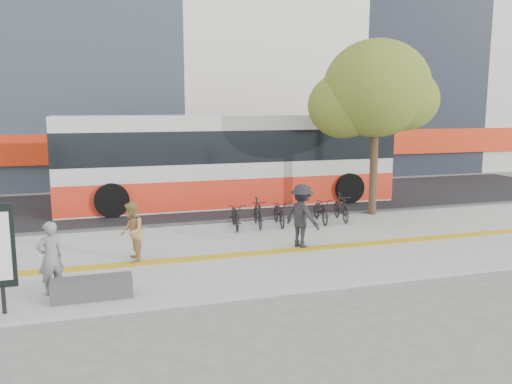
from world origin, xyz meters
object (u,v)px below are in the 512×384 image
object	(u,v)px
bench	(92,288)
seated_woman	(50,258)
street_tree	(374,91)
pedestrian_dark	(302,216)
pedestrian_tan	(132,232)
bus	(229,162)

from	to	relation	value
bench	seated_woman	size ratio (longest dim) A/B	1.03
street_tree	seated_woman	bearing A→B (deg)	-152.74
street_tree	pedestrian_dark	bearing A→B (deg)	-139.46
pedestrian_tan	pedestrian_dark	bearing A→B (deg)	96.09
street_tree	seated_woman	xyz separation A→B (m)	(-10.58, -5.45, -3.66)
pedestrian_tan	street_tree	bearing A→B (deg)	118.02
street_tree	seated_woman	size ratio (longest dim) A/B	4.07
pedestrian_tan	pedestrian_dark	xyz separation A→B (m)	(4.63, 0.02, 0.12)
seated_woman	bus	bearing A→B (deg)	-154.52
seated_woman	pedestrian_dark	world-z (taller)	pedestrian_dark
bench	bus	world-z (taller)	bus
bus	pedestrian_dark	bearing A→B (deg)	-88.30
bench	bus	bearing A→B (deg)	60.90
bench	pedestrian_dark	world-z (taller)	pedestrian_dark
street_tree	pedestrian_dark	distance (m)	6.53
pedestrian_tan	seated_woman	bearing A→B (deg)	-37.88
street_tree	pedestrian_tan	world-z (taller)	street_tree
bench	pedestrian_tan	xyz separation A→B (m)	(0.99, 2.44, 0.54)
pedestrian_dark	pedestrian_tan	bearing A→B (deg)	63.77
street_tree	pedestrian_tan	distance (m)	10.18
street_tree	pedestrian_dark	xyz separation A→B (m)	(-4.17, -3.56, -3.55)
bus	seated_woman	bearing A→B (deg)	-124.18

